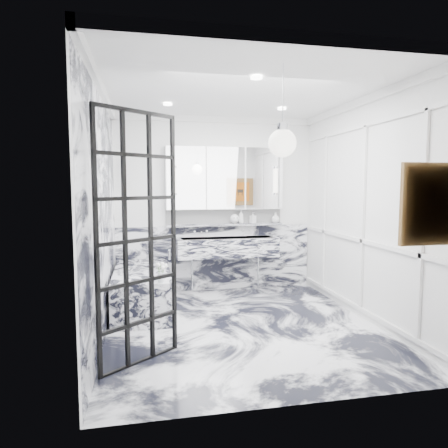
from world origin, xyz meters
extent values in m
plane|color=white|center=(0.00, 0.00, 0.00)|extent=(3.60, 3.60, 0.00)
plane|color=white|center=(0.00, 0.00, 2.80)|extent=(3.60, 3.60, 0.00)
plane|color=white|center=(0.00, 1.80, 1.40)|extent=(3.60, 0.00, 3.60)
plane|color=white|center=(0.00, -1.80, 1.40)|extent=(3.60, 0.00, 3.60)
plane|color=white|center=(-1.60, 0.00, 1.40)|extent=(0.00, 3.60, 3.60)
plane|color=white|center=(1.60, 0.00, 1.40)|extent=(0.00, 3.60, 3.60)
cube|color=white|center=(0.00, 1.78, 0.53)|extent=(3.18, 0.05, 1.05)
cube|color=white|center=(-1.59, 0.00, 1.34)|extent=(0.02, 3.56, 2.68)
cube|color=white|center=(1.58, 0.00, 1.30)|extent=(0.03, 3.40, 2.30)
imported|color=#8C5919|center=(0.41, 1.71, 1.20)|extent=(0.09, 0.09, 0.22)
imported|color=#4C4C51|center=(0.61, 1.71, 1.18)|extent=(0.11, 0.11, 0.18)
imported|color=silver|center=(1.00, 1.71, 1.17)|extent=(0.17, 0.17, 0.17)
sphere|color=white|center=(0.30, 1.71, 1.17)|extent=(0.15, 0.15, 0.15)
cylinder|color=#8C5919|center=(0.31, 1.71, 1.14)|extent=(0.04, 0.04, 0.10)
cylinder|color=silver|center=(-0.95, 0.13, 0.61)|extent=(0.09, 0.09, 0.12)
cube|color=#B95813|center=(1.20, -1.76, 1.55)|extent=(0.57, 0.05, 0.57)
sphere|color=white|center=(0.06, -1.22, 2.07)|extent=(0.24, 0.24, 0.24)
cube|color=silver|center=(0.15, 1.55, 0.73)|extent=(1.60, 0.45, 0.30)
cube|color=silver|center=(0.15, 1.72, 1.07)|extent=(1.90, 0.14, 0.04)
cube|color=white|center=(0.15, 1.78, 1.21)|extent=(1.90, 0.03, 0.23)
cube|color=white|center=(0.15, 1.73, 1.82)|extent=(1.90, 0.16, 1.00)
cylinder|color=white|center=(-0.67, 1.63, 1.78)|extent=(0.07, 0.07, 0.40)
cylinder|color=white|center=(0.97, 1.63, 1.78)|extent=(0.07, 0.07, 0.40)
cube|color=silver|center=(-1.18, 0.90, 0.28)|extent=(0.75, 1.65, 0.55)
camera|label=1|loc=(-1.13, -4.58, 1.70)|focal=32.00mm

